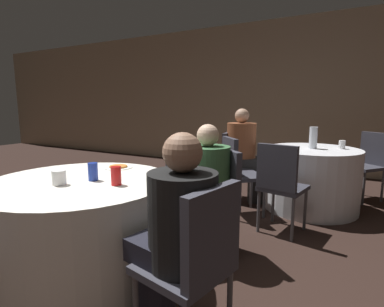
% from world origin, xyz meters
% --- Properties ---
extents(ground_plane, '(16.00, 16.00, 0.00)m').
position_xyz_m(ground_plane, '(0.00, 0.00, 0.00)').
color(ground_plane, black).
extents(wall_back, '(16.00, 0.06, 2.80)m').
position_xyz_m(wall_back, '(0.00, 4.59, 1.40)').
color(wall_back, gray).
rests_on(wall_back, ground_plane).
extents(table_near, '(1.27, 1.27, 0.73)m').
position_xyz_m(table_near, '(-0.08, 0.13, 0.37)').
color(table_near, white).
rests_on(table_near, ground_plane).
extents(table_far, '(1.08, 1.08, 0.73)m').
position_xyz_m(table_far, '(1.14, 2.50, 0.37)').
color(table_far, silver).
rests_on(table_far, ground_plane).
extents(chair_near_northeast, '(0.56, 0.56, 0.89)m').
position_xyz_m(chair_near_northeast, '(0.61, 0.92, 0.54)').
color(chair_near_northeast, '#383842').
rests_on(chair_near_northeast, ground_plane).
extents(chair_near_north, '(0.45, 0.45, 0.89)m').
position_xyz_m(chair_near_north, '(0.06, 1.16, 0.54)').
color(chair_near_north, '#383842').
rests_on(chair_near_north, ground_plane).
extents(chair_near_east, '(0.48, 0.47, 0.89)m').
position_xyz_m(chair_near_east, '(0.95, -0.08, 0.54)').
color(chair_near_east, '#383842').
rests_on(chair_near_east, ground_plane).
extents(chair_far_northeast, '(0.56, 0.56, 0.89)m').
position_xyz_m(chair_far_northeast, '(1.74, 3.24, 0.54)').
color(chair_far_northeast, '#383842').
rests_on(chair_far_northeast, ground_plane).
extents(chair_far_west, '(0.44, 0.44, 0.89)m').
position_xyz_m(chair_far_west, '(0.19, 2.40, 0.54)').
color(chair_far_west, '#383842').
rests_on(chair_far_west, ground_plane).
extents(chair_far_south, '(0.46, 0.47, 0.89)m').
position_xyz_m(chair_far_south, '(0.97, 1.57, 0.54)').
color(chair_far_south, '#383842').
rests_on(chair_far_south, ground_plane).
extents(chair_far_southwest, '(0.56, 0.56, 0.89)m').
position_xyz_m(chair_far_southwest, '(0.43, 1.87, 0.54)').
color(chair_far_southwest, '#383842').
rests_on(chair_far_southwest, ground_plane).
extents(person_black_shirt, '(0.51, 0.38, 1.12)m').
position_xyz_m(person_black_shirt, '(0.79, -0.05, 0.57)').
color(person_black_shirt, black).
rests_on(person_black_shirt, ground_plane).
extents(person_green_jacket, '(0.48, 0.49, 1.10)m').
position_xyz_m(person_green_jacket, '(0.51, 0.79, 0.57)').
color(person_green_jacket, '#4C4238').
rests_on(person_green_jacket, ground_plane).
extents(person_floral_shirt, '(0.52, 0.39, 1.20)m').
position_xyz_m(person_floral_shirt, '(0.34, 2.42, 0.62)').
color(person_floral_shirt, '#282828').
rests_on(person_floral_shirt, ground_plane).
extents(pizza_plate_near, '(0.23, 0.23, 0.02)m').
position_xyz_m(pizza_plate_near, '(-0.13, 0.56, 0.74)').
color(pizza_plate_near, white).
rests_on(pizza_plate_near, table_near).
extents(soda_can_red, '(0.07, 0.07, 0.12)m').
position_xyz_m(soda_can_red, '(0.23, 0.15, 0.79)').
color(soda_can_red, red).
rests_on(soda_can_red, table_near).
extents(soda_can_blue, '(0.07, 0.07, 0.12)m').
position_xyz_m(soda_can_blue, '(0.01, 0.17, 0.79)').
color(soda_can_blue, '#1E38A5').
rests_on(soda_can_blue, table_near).
extents(cup_near, '(0.09, 0.09, 0.10)m').
position_xyz_m(cup_near, '(-0.10, -0.02, 0.78)').
color(cup_near, white).
rests_on(cup_near, table_near).
extents(bottle_far, '(0.09, 0.09, 0.26)m').
position_xyz_m(bottle_far, '(1.13, 2.49, 0.86)').
color(bottle_far, silver).
rests_on(bottle_far, table_far).
extents(cup_far, '(0.07, 0.07, 0.10)m').
position_xyz_m(cup_far, '(1.44, 2.64, 0.78)').
color(cup_far, white).
rests_on(cup_far, table_far).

